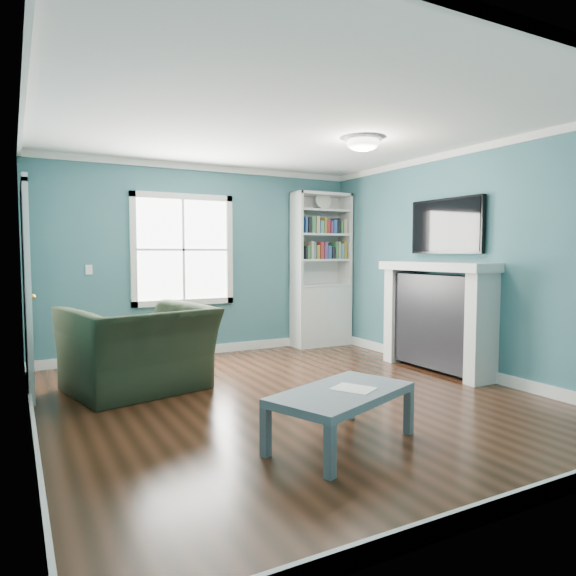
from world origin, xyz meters
name	(u,v)px	position (x,y,z in m)	size (l,w,h in m)	color
floor	(291,399)	(0.00, 0.00, 0.00)	(5.00, 5.00, 0.00)	black
room_walls	(291,235)	(0.00, 0.00, 1.58)	(5.00, 5.00, 5.00)	#35636F
trim	(291,271)	(0.00, 0.00, 1.24)	(4.50, 5.00, 2.60)	white
window	(183,250)	(-0.30, 2.49, 1.45)	(1.40, 0.06, 1.50)	white
bookshelf	(321,285)	(1.77, 2.30, 0.92)	(0.90, 0.35, 2.31)	silver
fireplace	(437,318)	(2.08, 0.20, 0.64)	(0.44, 1.58, 1.30)	black
tv	(446,226)	(2.20, 0.20, 1.72)	(0.06, 1.10, 0.65)	black
door	(26,287)	(-2.22, 1.40, 1.07)	(0.12, 0.98, 2.17)	silver
ceiling_fixture	(363,142)	(0.90, 0.10, 2.55)	(0.38, 0.38, 0.15)	white
light_switch	(89,270)	(-1.50, 2.48, 1.20)	(0.08, 0.01, 0.12)	white
recliner	(139,334)	(-1.23, 0.99, 0.58)	(1.33, 0.86, 1.16)	black
coffee_table	(342,397)	(-0.24, -1.21, 0.35)	(1.26, 0.97, 0.41)	#545C65
paper_sheet	(353,389)	(-0.14, -1.22, 0.41)	(0.23, 0.30, 0.00)	white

